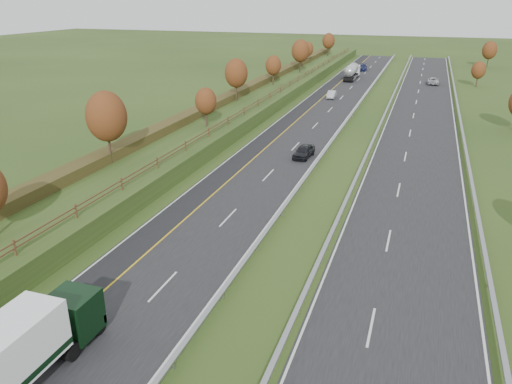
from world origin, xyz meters
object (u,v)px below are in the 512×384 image
car_dark_near (304,151)px  car_silver_mid (332,94)px  car_oncoming (433,81)px  road_tanker (352,71)px  car_small_far (363,67)px

car_dark_near → car_silver_mid: (-3.95, 39.10, -0.06)m
car_oncoming → road_tanker: bearing=-7.1°
car_oncoming → car_small_far: bearing=-46.4°
car_silver_mid → car_oncoming: 30.05m
car_silver_mid → car_dark_near: bearing=-86.9°
car_silver_mid → car_small_far: car_small_far is taller
car_small_far → road_tanker: bearing=-97.4°
car_dark_near → car_silver_mid: 39.30m
car_dark_near → car_oncoming: car_dark_near is taller
road_tanker → car_silver_mid: (-0.05, -25.29, -1.12)m
car_silver_mid → car_small_far: (0.54, 41.16, 0.10)m
car_small_far → car_oncoming: (17.97, -17.49, -0.06)m
road_tanker → car_small_far: bearing=88.2°
road_tanker → car_silver_mid: size_ratio=2.64×
car_silver_mid → car_small_far: size_ratio=0.77×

